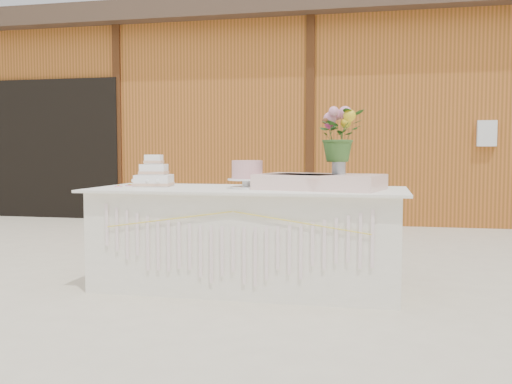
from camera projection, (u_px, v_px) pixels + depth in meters
ground at (248, 287)px, 4.43m from camera, size 80.00×80.00×0.00m
barn at (323, 117)px, 10.16m from camera, size 12.60×4.60×3.30m
cake_table at (248, 238)px, 4.40m from camera, size 2.40×1.00×0.77m
wedding_cake at (154, 176)px, 4.60m from camera, size 0.33×0.33×0.26m
pink_cake_stand at (247, 173)px, 4.32m from camera, size 0.30×0.30×0.21m
satin_runner at (320, 182)px, 4.22m from camera, size 0.99×0.71×0.11m
flower_vase at (339, 165)px, 4.23m from camera, size 0.10×0.10×0.14m
bouquet at (339, 129)px, 4.21m from camera, size 0.45×0.44×0.39m
loose_flowers at (129, 185)px, 4.59m from camera, size 0.23×0.33×0.02m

